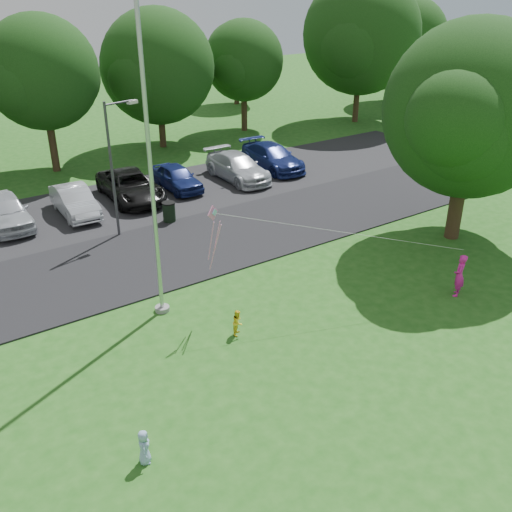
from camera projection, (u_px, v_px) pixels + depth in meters
ground at (336, 346)px, 17.72m from camera, size 120.00×120.00×0.00m
park_road at (195, 245)px, 24.36m from camera, size 60.00×6.00×0.06m
parking_strip at (133, 201)px, 29.16m from camera, size 42.00×7.00×0.06m
flagpole at (153, 197)px, 17.79m from camera, size 0.50×0.50×10.00m
street_lamp at (115, 157)px, 23.93m from camera, size 1.63×0.54×5.87m
trash_can at (169, 212)px, 26.51m from camera, size 0.62×0.62×0.99m
big_tree at (471, 114)px, 22.69m from camera, size 8.04×7.09×9.12m
tree_row at (89, 64)px, 33.92m from camera, size 64.35×11.94×10.88m
horizon_trees at (78, 66)px, 42.93m from camera, size 77.46×7.20×7.02m
parked_cars at (144, 184)px, 29.23m from camera, size 20.21×5.54×1.48m
woman at (459, 275)px, 20.26m from camera, size 0.69×0.63×1.59m
child_yellow at (238, 322)px, 18.16m from camera, size 0.54×0.53×0.87m
child_blue at (144, 447)px, 13.31m from camera, size 0.46×0.53×0.92m
kite at (225, 228)px, 17.96m from camera, size 8.11×3.95×2.27m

